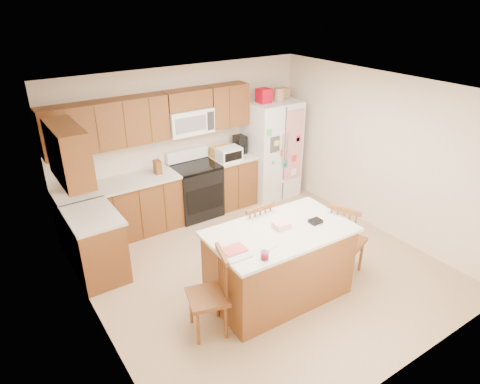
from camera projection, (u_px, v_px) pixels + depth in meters
ground at (262, 267)px, 6.09m from camera, size 4.50×4.50×0.00m
room_shell at (265, 175)px, 5.46m from camera, size 4.60×4.60×2.52m
cabinetry at (142, 182)px, 6.53m from camera, size 3.36×1.56×2.15m
stove at (196, 189)px, 7.33m from camera, size 0.76×0.65×1.13m
refrigerator at (271, 148)px, 7.88m from camera, size 0.90×0.79×2.04m
island at (279, 263)px, 5.35m from camera, size 1.80×1.08×1.06m
windsor_chair_left at (210, 296)px, 4.78m from camera, size 0.53×0.54×1.04m
windsor_chair_back at (252, 239)px, 5.80m from camera, size 0.49×0.47×1.09m
windsor_chair_right at (345, 241)px, 5.76m from camera, size 0.58×0.59×1.08m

